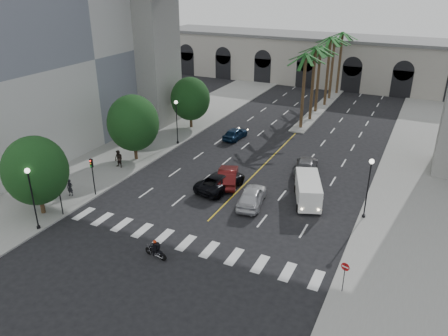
# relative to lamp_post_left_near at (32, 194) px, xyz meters

# --- Properties ---
(ground) EXTENTS (140.00, 140.00, 0.00)m
(ground) POSITION_rel_lamp_post_left_near_xyz_m (11.40, 5.00, -3.22)
(ground) COLOR black
(ground) RESTS_ON ground
(sidewalk_left) EXTENTS (8.00, 100.00, 0.15)m
(sidewalk_left) POSITION_rel_lamp_post_left_near_xyz_m (-3.60, 20.00, -3.15)
(sidewalk_left) COLOR gray
(sidewalk_left) RESTS_ON ground
(sidewalk_right) EXTENTS (8.00, 100.00, 0.15)m
(sidewalk_right) POSITION_rel_lamp_post_left_near_xyz_m (26.40, 20.00, -3.15)
(sidewalk_right) COLOR gray
(sidewalk_right) RESTS_ON ground
(median) EXTENTS (2.00, 24.00, 0.20)m
(median) POSITION_rel_lamp_post_left_near_xyz_m (11.40, 43.00, -3.12)
(median) COLOR gray
(median) RESTS_ON ground
(building_left) EXTENTS (16.50, 32.50, 20.60)m
(building_left) POSITION_rel_lamp_post_left_near_xyz_m (-15.60, 17.00, 7.09)
(building_left) COLOR silver
(building_left) RESTS_ON ground
(pier_building) EXTENTS (71.00, 10.50, 8.50)m
(pier_building) POSITION_rel_lamp_post_left_near_xyz_m (11.40, 60.00, 1.04)
(pier_building) COLOR #B2AEA0
(pier_building) RESTS_ON ground
(palm_a) EXTENTS (3.20, 3.20, 10.30)m
(palm_a) POSITION_rel_lamp_post_left_near_xyz_m (11.40, 33.00, 5.88)
(palm_a) COLOR #47331E
(palm_a) RESTS_ON ground
(palm_b) EXTENTS (3.20, 3.20, 10.60)m
(palm_b) POSITION_rel_lamp_post_left_near_xyz_m (11.50, 37.00, 6.15)
(palm_b) COLOR #47331E
(palm_b) RESTS_ON ground
(palm_c) EXTENTS (3.20, 3.20, 10.10)m
(palm_c) POSITION_rel_lamp_post_left_near_xyz_m (11.20, 41.00, 5.69)
(palm_c) COLOR #47331E
(palm_c) RESTS_ON ground
(palm_d) EXTENTS (3.20, 3.20, 10.90)m
(palm_d) POSITION_rel_lamp_post_left_near_xyz_m (11.55, 45.00, 6.43)
(palm_d) COLOR #47331E
(palm_d) RESTS_ON ground
(palm_e) EXTENTS (3.20, 3.20, 10.40)m
(palm_e) POSITION_rel_lamp_post_left_near_xyz_m (11.30, 49.00, 5.97)
(palm_e) COLOR #47331E
(palm_e) RESTS_ON ground
(palm_f) EXTENTS (3.20, 3.20, 10.70)m
(palm_f) POSITION_rel_lamp_post_left_near_xyz_m (11.60, 53.00, 6.24)
(palm_f) COLOR #47331E
(palm_f) RESTS_ON ground
(street_tree_near) EXTENTS (5.20, 5.20, 6.89)m
(street_tree_near) POSITION_rel_lamp_post_left_near_xyz_m (-1.60, 2.00, 0.80)
(street_tree_near) COLOR #382616
(street_tree_near) RESTS_ON ground
(street_tree_mid) EXTENTS (5.44, 5.44, 7.21)m
(street_tree_mid) POSITION_rel_lamp_post_left_near_xyz_m (-1.60, 15.00, 0.99)
(street_tree_mid) COLOR #382616
(street_tree_mid) RESTS_ON ground
(street_tree_far) EXTENTS (5.04, 5.04, 6.68)m
(street_tree_far) POSITION_rel_lamp_post_left_near_xyz_m (-1.60, 27.00, 0.68)
(street_tree_far) COLOR #382616
(street_tree_far) RESTS_ON ground
(lamp_post_left_near) EXTENTS (0.40, 0.40, 5.35)m
(lamp_post_left_near) POSITION_rel_lamp_post_left_near_xyz_m (0.00, 0.00, 0.00)
(lamp_post_left_near) COLOR black
(lamp_post_left_near) RESTS_ON ground
(lamp_post_left_far) EXTENTS (0.40, 0.40, 5.35)m
(lamp_post_left_far) POSITION_rel_lamp_post_left_near_xyz_m (0.00, 21.00, 0.00)
(lamp_post_left_far) COLOR black
(lamp_post_left_far) RESTS_ON ground
(lamp_post_right) EXTENTS (0.40, 0.40, 5.35)m
(lamp_post_right) POSITION_rel_lamp_post_left_near_xyz_m (22.80, 13.00, 0.00)
(lamp_post_right) COLOR black
(lamp_post_right) RESTS_ON ground
(traffic_signal_near) EXTENTS (0.25, 0.18, 3.65)m
(traffic_signal_near) POSITION_rel_lamp_post_left_near_xyz_m (0.10, 2.50, -0.71)
(traffic_signal_near) COLOR black
(traffic_signal_near) RESTS_ON ground
(traffic_signal_far) EXTENTS (0.25, 0.18, 3.65)m
(traffic_signal_far) POSITION_rel_lamp_post_left_near_xyz_m (0.10, 6.50, -0.71)
(traffic_signal_far) COLOR black
(traffic_signal_far) RESTS_ON ground
(motorcycle_rider) EXTENTS (1.97, 0.56, 1.42)m
(motorcycle_rider) POSITION_rel_lamp_post_left_near_xyz_m (10.45, 0.99, -2.58)
(motorcycle_rider) COLOR black
(motorcycle_rider) RESTS_ON ground
(car_a) EXTENTS (2.79, 5.17, 1.67)m
(car_a) POSITION_rel_lamp_post_left_near_xyz_m (13.54, 11.19, -2.39)
(car_a) COLOR silver
(car_a) RESTS_ON ground
(car_b) EXTENTS (3.40, 5.28, 1.64)m
(car_b) POSITION_rel_lamp_post_left_near_xyz_m (9.90, 13.99, -2.40)
(car_b) COLOR #511010
(car_b) RESTS_ON ground
(car_c) EXTENTS (3.51, 5.99, 1.56)m
(car_c) POSITION_rel_lamp_post_left_near_xyz_m (9.71, 12.81, -2.44)
(car_c) COLOR black
(car_c) RESTS_ON ground
(car_d) EXTENTS (3.08, 5.59, 1.54)m
(car_d) POSITION_rel_lamp_post_left_near_xyz_m (15.90, 19.85, -2.45)
(car_d) COLOR slate
(car_d) RESTS_ON ground
(car_e) EXTENTS (1.95, 4.25, 1.41)m
(car_e) POSITION_rel_lamp_post_left_near_xyz_m (5.33, 25.69, -2.51)
(car_e) COLOR #0D223E
(car_e) RESTS_ON ground
(cargo_van) EXTENTS (3.64, 5.57, 2.22)m
(cargo_van) POSITION_rel_lamp_post_left_near_xyz_m (17.82, 13.73, -1.98)
(cargo_van) COLOR white
(cargo_van) RESTS_ON ground
(pedestrian_a) EXTENTS (0.64, 0.48, 1.58)m
(pedestrian_a) POSITION_rel_lamp_post_left_near_xyz_m (-1.73, 5.36, -2.28)
(pedestrian_a) COLOR black
(pedestrian_a) RESTS_ON sidewalk_left
(pedestrian_b) EXTENTS (1.00, 0.82, 1.88)m
(pedestrian_b) POSITION_rel_lamp_post_left_near_xyz_m (-1.76, 12.33, -2.13)
(pedestrian_b) COLOR black
(pedestrian_b) RESTS_ON sidewalk_left
(do_not_enter_sign) EXTENTS (0.55, 0.18, 2.30)m
(do_not_enter_sign) POSITION_rel_lamp_post_left_near_xyz_m (23.17, 2.96, -1.55)
(do_not_enter_sign) COLOR black
(do_not_enter_sign) RESTS_ON ground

